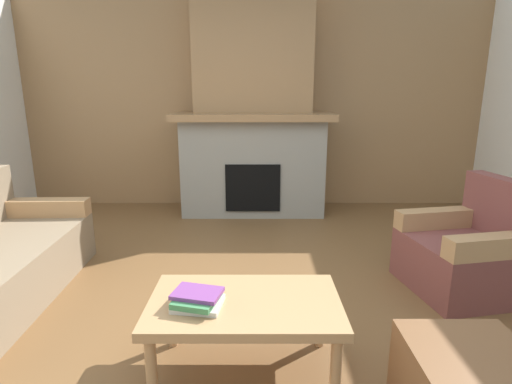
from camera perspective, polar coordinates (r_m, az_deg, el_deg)
The scene contains 6 objects.
ground at distance 2.79m, azimuth -1.05°, elevation -18.18°, with size 9.00×9.00×0.00m, color brown.
wall_back_wood_panel at distance 5.36m, azimuth -0.69°, elevation 12.66°, with size 6.00×0.12×2.70m, color #997047.
fireplace at distance 4.99m, azimuth -0.71°, elevation 10.40°, with size 1.90×0.82×2.70m.
armchair at distance 3.49m, azimuth 27.63°, elevation -7.57°, with size 0.89×0.89×0.85m.
coffee_table at distance 2.20m, azimuth -1.84°, elevation -16.28°, with size 1.00×0.60×0.43m.
book_stack_near_edge at distance 2.13m, azimuth -8.52°, elevation -14.78°, with size 0.27×0.26×0.08m.
Camera 1 is at (0.04, -2.35, 1.49)m, focal length 28.32 mm.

